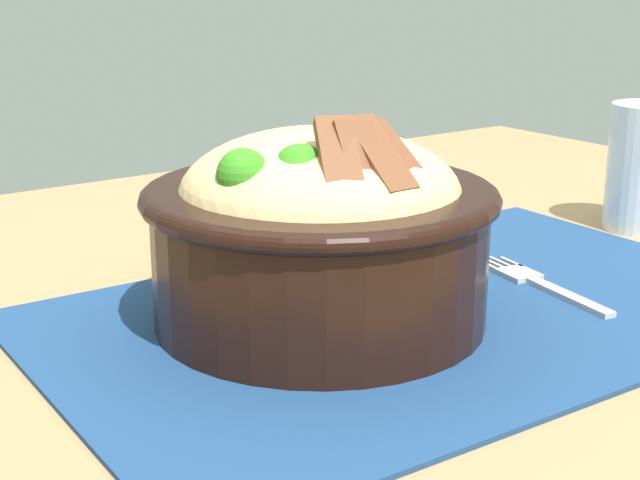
# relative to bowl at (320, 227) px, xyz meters

# --- Properties ---
(table) EXTENTS (1.09, 0.87, 0.75)m
(table) POSITION_rel_bowl_xyz_m (0.06, 0.01, -0.13)
(table) COLOR #99754C
(table) RESTS_ON ground_plane
(placemat) EXTENTS (0.47, 0.30, 0.00)m
(placemat) POSITION_rel_bowl_xyz_m (0.06, -0.02, -0.06)
(placemat) COLOR navy
(placemat) RESTS_ON table
(bowl) EXTENTS (0.22, 0.22, 0.13)m
(bowl) POSITION_rel_bowl_xyz_m (0.00, 0.00, 0.00)
(bowl) COLOR black
(bowl) RESTS_ON placemat
(fork) EXTENTS (0.03, 0.13, 0.00)m
(fork) POSITION_rel_bowl_xyz_m (0.15, -0.03, -0.06)
(fork) COLOR #B2B2B2
(fork) RESTS_ON placemat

